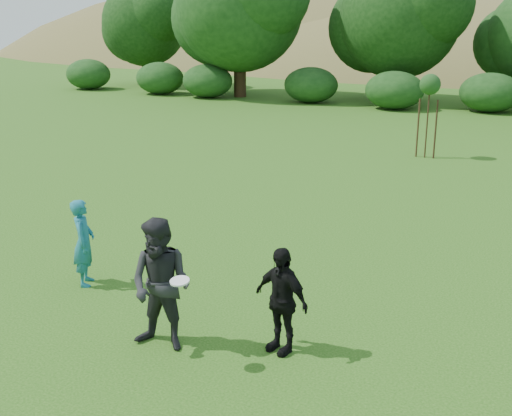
{
  "coord_description": "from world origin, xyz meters",
  "views": [
    {
      "loc": [
        5.33,
        -7.72,
        4.69
      ],
      "look_at": [
        0.0,
        3.0,
        1.1
      ],
      "focal_mm": 45.0,
      "sensor_mm": 36.0,
      "label": 1
    }
  ],
  "objects_px": {
    "player_teal": "(84,242)",
    "sapling": "(430,87)",
    "player_grey": "(161,285)",
    "player_black": "(281,300)"
  },
  "relations": [
    {
      "from": "player_teal",
      "to": "player_black",
      "type": "distance_m",
      "value": 4.22
    },
    {
      "from": "player_black",
      "to": "sapling",
      "type": "height_order",
      "value": "sapling"
    },
    {
      "from": "player_black",
      "to": "sapling",
      "type": "relative_size",
      "value": 0.56
    },
    {
      "from": "player_teal",
      "to": "sapling",
      "type": "distance_m",
      "value": 14.21
    },
    {
      "from": "player_teal",
      "to": "player_grey",
      "type": "height_order",
      "value": "player_grey"
    },
    {
      "from": "player_teal",
      "to": "player_grey",
      "type": "distance_m",
      "value": 2.91
    },
    {
      "from": "sapling",
      "to": "player_grey",
      "type": "bearing_deg",
      "value": -92.09
    },
    {
      "from": "player_teal",
      "to": "player_grey",
      "type": "xyz_separation_m",
      "value": [
        2.59,
        -1.32,
        0.19
      ]
    },
    {
      "from": "player_teal",
      "to": "player_black",
      "type": "relative_size",
      "value": 1.0
    },
    {
      "from": "player_black",
      "to": "sapling",
      "type": "distance_m",
      "value": 14.53
    }
  ]
}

